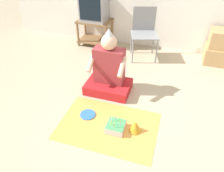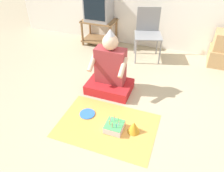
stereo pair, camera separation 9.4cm
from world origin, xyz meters
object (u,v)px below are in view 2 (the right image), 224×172
(tv, at_px, (99,7))
(party_hat_blue, at_px, (134,127))
(person_seated, at_px, (110,72))
(birthday_cake, at_px, (114,127))
(paper_plate, at_px, (87,114))
(folding_chair, at_px, (148,30))

(tv, height_order, party_hat_blue, tv)
(person_seated, relative_size, birthday_cake, 4.40)
(birthday_cake, height_order, party_hat_blue, birthday_cake)
(paper_plate, bearing_deg, birthday_cake, -17.16)
(paper_plate, bearing_deg, folding_chair, 79.20)
(folding_chair, xyz_separation_m, paper_plate, (-0.34, -1.79, -0.49))
(birthday_cake, xyz_separation_m, party_hat_blue, (0.22, 0.05, 0.03))
(birthday_cake, bearing_deg, folding_chair, 92.10)
(party_hat_blue, bearing_deg, person_seated, 129.12)
(party_hat_blue, bearing_deg, birthday_cake, -167.34)
(folding_chair, bearing_deg, tv, 168.44)
(tv, xyz_separation_m, paper_plate, (0.66, -1.99, -0.73))
(person_seated, height_order, paper_plate, person_seated)
(person_seated, bearing_deg, paper_plate, -98.32)
(tv, height_order, birthday_cake, tv)
(paper_plate, bearing_deg, person_seated, 81.68)
(person_seated, bearing_deg, birthday_cake, -65.79)
(person_seated, relative_size, party_hat_blue, 6.25)
(birthday_cake, bearing_deg, paper_plate, 162.84)
(folding_chair, relative_size, person_seated, 0.93)
(birthday_cake, distance_m, party_hat_blue, 0.23)
(folding_chair, distance_m, paper_plate, 1.89)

